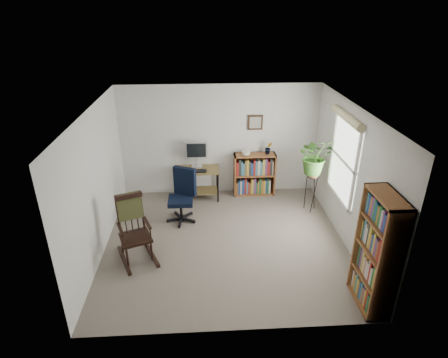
{
  "coord_description": "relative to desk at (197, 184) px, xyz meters",
  "views": [
    {
      "loc": [
        -0.36,
        -5.54,
        3.87
      ],
      "look_at": [
        0.0,
        0.4,
        1.05
      ],
      "focal_mm": 30.0,
      "sensor_mm": 36.0,
      "label": 1
    }
  ],
  "objects": [
    {
      "name": "framed_picture",
      "position": [
        1.25,
        0.27,
        1.25
      ],
      "size": [
        0.32,
        0.04,
        0.32
      ],
      "primitive_type": null,
      "color": "black",
      "rests_on": "wall_back"
    },
    {
      "name": "floor",
      "position": [
        0.5,
        -1.7,
        -0.34
      ],
      "size": [
        4.2,
        4.0,
        0.0
      ],
      "primitive_type": "cube",
      "color": "slate",
      "rests_on": "ground"
    },
    {
      "name": "monitor",
      "position": [
        0.0,
        0.14,
        0.62
      ],
      "size": [
        0.46,
        0.16,
        0.56
      ],
      "primitive_type": null,
      "color": "silver",
      "rests_on": "desk"
    },
    {
      "name": "spider_plant",
      "position": [
        2.3,
        -0.67,
        1.21
      ],
      "size": [
        1.69,
        1.88,
        1.46
      ],
      "primitive_type": "imported",
      "color": "#3B6E26",
      "rests_on": "plant_stand"
    },
    {
      "name": "potted_plant_small",
      "position": [
        1.53,
        0.13,
        0.66
      ],
      "size": [
        0.13,
        0.24,
        0.11
      ],
      "primitive_type": "imported",
      "color": "#3B6E26",
      "rests_on": "low_bookshelf"
    },
    {
      "name": "wall_front",
      "position": [
        0.5,
        -3.7,
        0.86
      ],
      "size": [
        4.2,
        0.0,
        2.4
      ],
      "primitive_type": "cube",
      "color": "silver",
      "rests_on": "ground"
    },
    {
      "name": "desk",
      "position": [
        0.0,
        0.0,
        0.0
      ],
      "size": [
        0.94,
        0.52,
        0.68
      ],
      "primitive_type": null,
      "color": "brown",
      "rests_on": "floor"
    },
    {
      "name": "ceiling",
      "position": [
        0.5,
        -1.7,
        2.06
      ],
      "size": [
        4.2,
        4.0,
        0.0
      ],
      "primitive_type": "cube",
      "color": "silver",
      "rests_on": "ground"
    },
    {
      "name": "keyboard",
      "position": [
        0.0,
        -0.12,
        0.35
      ],
      "size": [
        0.4,
        0.15,
        0.02
      ],
      "primitive_type": "cube",
      "color": "black",
      "rests_on": "desk"
    },
    {
      "name": "low_bookshelf",
      "position": [
        1.25,
        0.12,
        0.13
      ],
      "size": [
        0.89,
        0.3,
        0.94
      ],
      "primitive_type": null,
      "color": "brown",
      "rests_on": "floor"
    },
    {
      "name": "wall_right",
      "position": [
        2.6,
        -1.7,
        0.86
      ],
      "size": [
        0.0,
        4.0,
        2.4
      ],
      "primitive_type": "cube",
      "color": "silver",
      "rests_on": "ground"
    },
    {
      "name": "rocking_chair",
      "position": [
        -0.99,
        -2.09,
        0.23
      ],
      "size": [
        0.91,
        1.13,
        1.14
      ],
      "primitive_type": null,
      "rotation": [
        0.0,
        0.0,
        0.38
      ],
      "color": "black",
      "rests_on": "floor"
    },
    {
      "name": "wall_back",
      "position": [
        0.5,
        0.3,
        0.86
      ],
      "size": [
        4.2,
        0.0,
        2.4
      ],
      "primitive_type": "cube",
      "color": "silver",
      "rests_on": "ground"
    },
    {
      "name": "window",
      "position": [
        2.56,
        -1.4,
        1.06
      ],
      "size": [
        0.12,
        1.2,
        1.5
      ],
      "primitive_type": null,
      "color": "white",
      "rests_on": "wall_right"
    },
    {
      "name": "wall_left",
      "position": [
        -1.6,
        -1.7,
        0.86
      ],
      "size": [
        0.0,
        4.0,
        2.4
      ],
      "primitive_type": "cube",
      "color": "silver",
      "rests_on": "ground"
    },
    {
      "name": "office_chair",
      "position": [
        -0.31,
        -0.94,
        0.19
      ],
      "size": [
        0.77,
        0.77,
        1.06
      ],
      "primitive_type": null,
      "rotation": [
        0.0,
        0.0,
        -0.43
      ],
      "color": "black",
      "rests_on": "floor"
    },
    {
      "name": "plant_stand",
      "position": [
        2.3,
        -0.67,
        0.1
      ],
      "size": [
        0.29,
        0.29,
        0.88
      ],
      "primitive_type": null,
      "rotation": [
        0.0,
        0.0,
        0.19
      ],
      "color": "black",
      "rests_on": "floor"
    },
    {
      "name": "tall_bookshelf",
      "position": [
        2.42,
        -3.3,
        0.52
      ],
      "size": [
        0.32,
        0.75,
        1.72
      ],
      "primitive_type": null,
      "color": "brown",
      "rests_on": "floor"
    }
  ]
}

